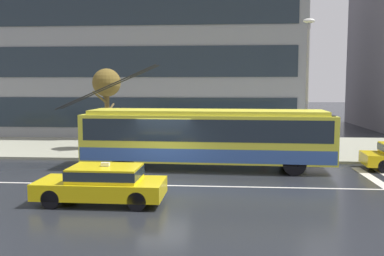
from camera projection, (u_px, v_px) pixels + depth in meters
ground_plane at (159, 179)px, 18.27m from camera, size 160.00×160.00×0.00m
sidewalk_slab at (181, 147)px, 27.22m from camera, size 80.00×10.00×0.14m
crosswalk_stripe_edge_near at (370, 177)px, 18.57m from camera, size 0.44×4.40×0.01m
lane_centre_line at (155, 185)px, 17.08m from camera, size 72.00×0.14×0.01m
trolleybus at (207, 136)px, 20.37m from camera, size 13.28×2.94×4.97m
taxi_oncoming_near at (103, 183)px, 14.50m from camera, size 4.32×1.87×1.39m
pedestrian_at_shelter at (215, 124)px, 24.50m from camera, size 1.44×1.44×1.95m
pedestrian_approaching_curb at (264, 124)px, 24.42m from camera, size 1.49×1.49×1.94m
street_lamp at (307, 78)px, 21.89m from camera, size 0.60×0.32×7.19m
street_tree_bare at (107, 85)px, 25.49m from camera, size 1.74×2.12×4.82m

